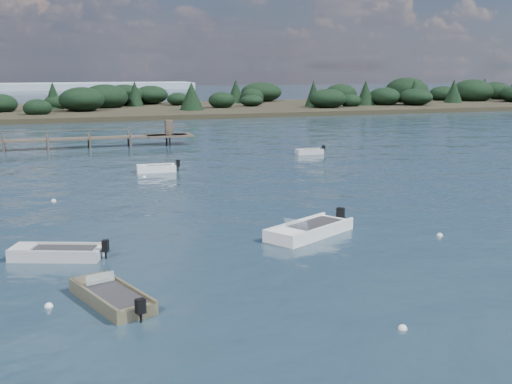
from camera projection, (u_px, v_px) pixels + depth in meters
name	position (u px, v px, depth m)	size (l,w,h in m)	color
ground	(119.00, 135.00, 81.26)	(400.00, 400.00, 0.00)	#142530
tender_far_grey_b	(309.00, 153.00, 63.55)	(3.03, 1.15, 1.03)	#A9AEB1
tender_far_white	(156.00, 170.00, 52.84)	(3.57, 1.51, 1.21)	silver
dinghy_mid_white_a	(309.00, 232.00, 33.02)	(5.48, 4.24, 1.31)	silver
dinghy_mid_grey	(57.00, 255.00, 29.06)	(4.43, 2.90, 1.11)	#A9AEB1
dinghy_near_olive	(111.00, 299.00, 23.62)	(2.81, 4.65, 1.12)	brown
buoy_a	(402.00, 329.00, 21.26)	(0.32, 0.32, 0.32)	silver
buoy_b	(440.00, 236.00, 32.93)	(0.32, 0.32, 0.32)	silver
buoy_e	(144.00, 178.00, 50.19)	(0.32, 0.32, 0.32)	silver
buoy_extra_a	(54.00, 201.00, 41.40)	(0.32, 0.32, 0.32)	silver
buoy_extra_b	(49.00, 307.00, 23.22)	(0.32, 0.32, 0.32)	silver
far_headland	(220.00, 100.00, 126.04)	(190.00, 40.00, 5.80)	black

